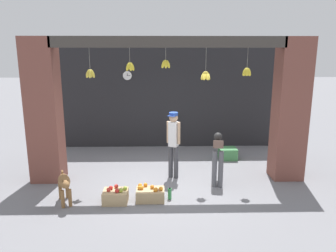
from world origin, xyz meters
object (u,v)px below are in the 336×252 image
at_px(dog, 64,183).
at_px(water_bottle, 170,194).
at_px(worker_stooping, 218,153).
at_px(wall_clock, 127,76).
at_px(produce_box_green, 228,154).
at_px(fruit_crate_apples, 116,196).
at_px(fruit_crate_oranges, 150,194).
at_px(shopkeeper, 173,140).

distance_m(dog, water_bottle, 2.12).
bearing_deg(worker_stooping, dog, -154.23).
bearing_deg(wall_clock, water_bottle, -72.61).
bearing_deg(produce_box_green, worker_stooping, -109.22).
xyz_separation_m(worker_stooping, water_bottle, (-1.12, -0.83, -0.61)).
bearing_deg(fruit_crate_apples, water_bottle, 6.52).
relative_size(fruit_crate_oranges, water_bottle, 2.23).
distance_m(fruit_crate_apples, wall_clock, 4.44).
bearing_deg(shopkeeper, water_bottle, 110.28).
bearing_deg(shopkeeper, produce_box_green, -113.75).
xyz_separation_m(dog, fruit_crate_oranges, (1.70, 0.10, -0.29)).
relative_size(fruit_crate_apples, wall_clock, 1.73).
distance_m(dog, produce_box_green, 4.65).
bearing_deg(wall_clock, fruit_crate_apples, -88.72).
xyz_separation_m(dog, shopkeeper, (2.22, 1.32, 0.51)).
xyz_separation_m(fruit_crate_apples, wall_clock, (-0.09, 3.90, 2.11)).
bearing_deg(shopkeeper, fruit_crate_oranges, 93.00).
relative_size(worker_stooping, fruit_crate_oranges, 1.91).
xyz_separation_m(fruit_crate_oranges, wall_clock, (-0.78, 3.82, 2.12)).
distance_m(worker_stooping, water_bottle, 1.52).
height_order(shopkeeper, fruit_crate_oranges, shopkeeper).
distance_m(dog, shopkeeper, 2.63).
bearing_deg(produce_box_green, shopkeeper, -139.83).
bearing_deg(shopkeeper, fruit_crate_apples, 73.06).
xyz_separation_m(shopkeeper, produce_box_green, (1.59, 1.34, -0.78)).
bearing_deg(fruit_crate_apples, wall_clock, 91.28).
xyz_separation_m(dog, worker_stooping, (3.22, 0.97, 0.30)).
bearing_deg(fruit_crate_oranges, worker_stooping, 29.85).
distance_m(shopkeeper, fruit_crate_apples, 1.95).
height_order(fruit_crate_apples, wall_clock, wall_clock).
height_order(worker_stooping, produce_box_green, worker_stooping).
xyz_separation_m(dog, fruit_crate_apples, (1.00, 0.02, -0.29)).
relative_size(produce_box_green, water_bottle, 1.90).
xyz_separation_m(produce_box_green, water_bottle, (-1.71, -2.52, -0.04)).
distance_m(fruit_crate_oranges, water_bottle, 0.40).
relative_size(shopkeeper, water_bottle, 6.23).
height_order(worker_stooping, fruit_crate_apples, worker_stooping).
bearing_deg(dog, fruit_crate_apples, 68.62).
bearing_deg(worker_stooping, fruit_crate_oranges, -141.17).
relative_size(shopkeeper, wall_clock, 5.59).
bearing_deg(shopkeeper, dog, 56.83).
height_order(fruit_crate_oranges, produce_box_green, produce_box_green).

